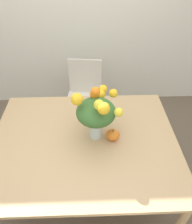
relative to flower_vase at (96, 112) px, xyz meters
name	(u,v)px	position (x,y,z in m)	size (l,w,h in m)	color
ground_plane	(87,189)	(-0.10, -0.05, -1.00)	(12.00, 12.00, 0.00)	brown
wall_back	(83,5)	(-0.10, 1.54, 0.35)	(8.00, 0.06, 2.70)	silver
dining_table	(85,146)	(-0.10, -0.05, -0.33)	(1.50, 1.19, 0.74)	tan
flower_vase	(96,112)	(0.00, 0.00, 0.00)	(0.37, 0.37, 0.47)	silver
pumpkin	(113,135)	(0.13, -0.04, -0.21)	(0.11, 0.11, 0.10)	orange
dining_chair_near_window	(84,96)	(-0.12, 0.92, -0.53)	(0.47, 0.47, 0.90)	silver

